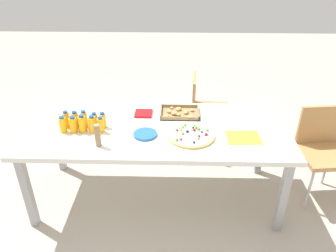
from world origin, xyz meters
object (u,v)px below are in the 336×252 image
object	(u,v)px
party_table	(156,134)
juice_bottle_2	(82,124)
chair_far_right	(204,106)
napkin_stack	(144,113)
juice_bottle_3	(92,124)
plate_stack	(145,134)
juice_bottle_9	(103,120)
cardboard_tube	(98,136)
juice_bottle_6	(75,120)
juice_bottle_4	(101,125)
snack_tray	(179,113)
juice_bottle_0	(63,125)
juice_bottle_7	(84,120)
juice_bottle_8	(95,121)
fruit_pizza	(191,135)
chair_end	(322,146)
juice_bottle_5	(66,120)
paper_folder	(243,137)
juice_bottle_1	(73,125)

from	to	relation	value
party_table	juice_bottle_2	world-z (taller)	juice_bottle_2
chair_far_right	napkin_stack	xyz separation A→B (m)	(-0.59, -0.62, 0.23)
juice_bottle_3	plate_stack	size ratio (longest dim) A/B	0.77
juice_bottle_9	cardboard_tube	xyz separation A→B (m)	(0.02, -0.28, 0.03)
napkin_stack	juice_bottle_6	bearing A→B (deg)	-156.22
party_table	juice_bottle_4	size ratio (longest dim) A/B	15.77
cardboard_tube	snack_tray	bearing A→B (deg)	41.04
juice_bottle_0	juice_bottle_6	distance (m)	0.11
juice_bottle_7	juice_bottle_9	xyz separation A→B (m)	(0.15, 0.00, -0.01)
juice_bottle_0	juice_bottle_8	xyz separation A→B (m)	(0.23, 0.08, -0.00)
juice_bottle_2	fruit_pizza	size ratio (longest dim) A/B	0.40
chair_end	plate_stack	bearing A→B (deg)	2.64
chair_end	juice_bottle_9	world-z (taller)	juice_bottle_9
chair_far_right	chair_end	bearing A→B (deg)	56.09
juice_bottle_5	fruit_pizza	xyz separation A→B (m)	(1.00, -0.12, -0.06)
snack_tray	chair_end	bearing A→B (deg)	-6.22
juice_bottle_5	juice_bottle_8	size ratio (longest dim) A/B	1.10
juice_bottle_3	paper_folder	xyz separation A→B (m)	(1.19, -0.06, -0.06)
snack_tray	napkin_stack	bearing A→B (deg)	-178.00
juice_bottle_9	fruit_pizza	xyz separation A→B (m)	(0.71, -0.12, -0.05)
juice_bottle_1	juice_bottle_9	world-z (taller)	juice_bottle_1
chair_end	cardboard_tube	world-z (taller)	cardboard_tube
juice_bottle_1	juice_bottle_9	xyz separation A→B (m)	(0.22, 0.08, -0.00)
chair_far_right	juice_bottle_5	bearing A→B (deg)	-50.32
fruit_pizza	snack_tray	xyz separation A→B (m)	(-0.09, 0.37, -0.00)
party_table	juice_bottle_6	distance (m)	0.67
juice_bottle_2	snack_tray	bearing A→B (deg)	22.74
juice_bottle_0	juice_bottle_7	bearing A→B (deg)	28.14
juice_bottle_5	juice_bottle_6	distance (m)	0.07
snack_tray	paper_folder	xyz separation A→B (m)	(0.50, -0.38, -0.01)
juice_bottle_0	juice_bottle_7	xyz separation A→B (m)	(0.15, 0.08, 0.01)
juice_bottle_1	fruit_pizza	xyz separation A→B (m)	(0.93, -0.04, -0.05)
chair_end	juice_bottle_8	bearing A→B (deg)	-2.61
juice_bottle_3	plate_stack	xyz separation A→B (m)	(0.42, -0.04, -0.06)
juice_bottle_0	napkin_stack	xyz separation A→B (m)	(0.61, 0.32, -0.06)
juice_bottle_7	juice_bottle_8	world-z (taller)	juice_bottle_7
juice_bottle_2	juice_bottle_6	distance (m)	0.11
party_table	juice_bottle_1	world-z (taller)	juice_bottle_1
chair_end	cardboard_tube	size ratio (longest dim) A/B	4.62
fruit_pizza	chair_far_right	bearing A→B (deg)	79.22
juice_bottle_9	cardboard_tube	world-z (taller)	cardboard_tube
plate_stack	cardboard_tube	xyz separation A→B (m)	(-0.33, -0.16, 0.08)
juice_bottle_6	paper_folder	world-z (taller)	juice_bottle_6
fruit_pizza	napkin_stack	world-z (taller)	fruit_pizza
party_table	juice_bottle_5	bearing A→B (deg)	-178.92
cardboard_tube	paper_folder	bearing A→B (deg)	7.42
juice_bottle_4	juice_bottle_9	xyz separation A→B (m)	(0.00, 0.08, -0.00)
juice_bottle_3	juice_bottle_7	size ratio (longest dim) A/B	0.96
juice_bottle_0	juice_bottle_3	bearing A→B (deg)	2.14
juice_bottle_9	juice_bottle_1	bearing A→B (deg)	-160.05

